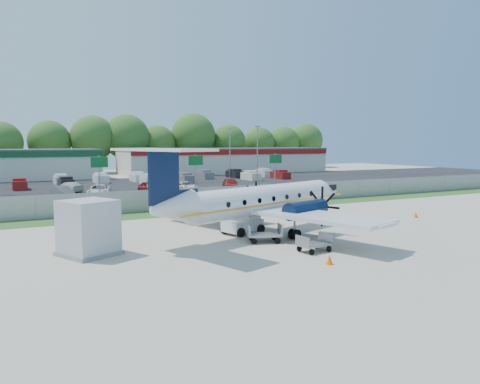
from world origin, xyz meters
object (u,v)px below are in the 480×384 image
pushback_tug (244,224)px  service_container (88,229)px  baggage_cart_far (314,244)px  aircraft (260,200)px  baggage_cart_near (264,234)px

pushback_tug → service_container: service_container is taller
pushback_tug → baggage_cart_far: size_ratio=1.47×
aircraft → baggage_cart_near: bearing=-115.1°
baggage_cart_near → baggage_cart_far: (1.25, -3.61, -0.06)m
aircraft → baggage_cart_near: size_ratio=7.93×
service_container → baggage_cart_far: bearing=-24.2°
baggage_cart_far → pushback_tug: bearing=98.5°
pushback_tug → baggage_cart_near: (-0.23, -3.21, -0.17)m
baggage_cart_near → baggage_cart_far: baggage_cart_near is taller
service_container → aircraft: bearing=5.4°
aircraft → service_container: size_ratio=5.26×
aircraft → service_container: aircraft is taller
aircraft → baggage_cart_far: (-0.07, -6.43, -1.86)m
baggage_cart_far → service_container: bearing=155.8°
aircraft → pushback_tug: 2.01m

